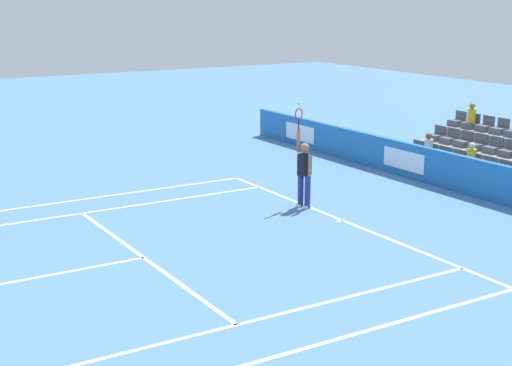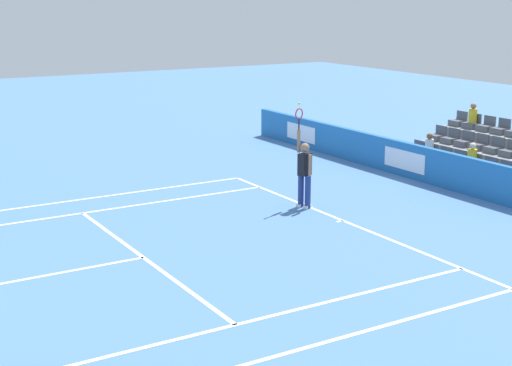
{
  "view_description": "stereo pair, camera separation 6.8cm",
  "coord_description": "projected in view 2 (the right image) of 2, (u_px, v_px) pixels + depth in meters",
  "views": [
    {
      "loc": [
        -14.81,
        -0.32,
        5.58
      ],
      "look_at": [
        0.79,
        -9.76,
        1.1
      ],
      "focal_mm": 53.38,
      "sensor_mm": 36.0,
      "label": 1
    },
    {
      "loc": [
        -14.85,
        -0.38,
        5.58
      ],
      "look_at": [
        0.79,
        -9.76,
        1.1
      ],
      "focal_mm": 53.38,
      "sensor_mm": 36.0,
      "label": 2
    }
  ],
  "objects": [
    {
      "name": "line_singles_sideline_left",
      "position": [
        66.0,
        216.0,
        19.9
      ],
      "size": [
        0.1,
        11.89,
        0.01
      ],
      "primitive_type": "cube",
      "color": "white",
      "rests_on": "ground"
    },
    {
      "name": "line_doubles_sideline_left",
      "position": [
        51.0,
        204.0,
        21.04
      ],
      "size": [
        0.1,
        11.89,
        0.01
      ],
      "primitive_type": "cube",
      "color": "white",
      "rests_on": "ground"
    },
    {
      "name": "sponsor_barrier",
      "position": [
        476.0,
        178.0,
        21.68
      ],
      "size": [
        23.23,
        0.22,
        1.1
      ],
      "color": "#1E66AD",
      "rests_on": "ground"
    },
    {
      "name": "line_baseline",
      "position": [
        343.0,
        221.0,
        19.45
      ],
      "size": [
        10.97,
        0.1,
        0.01
      ],
      "primitive_type": "cube",
      "color": "white",
      "rests_on": "ground"
    },
    {
      "name": "line_doubles_sideline_right",
      "position": [
        253.0,
        362.0,
        11.91
      ],
      "size": [
        0.1,
        11.89,
        0.01
      ],
      "primitive_type": "cube",
      "color": "white",
      "rests_on": "ground"
    },
    {
      "name": "tennis_player",
      "position": [
        304.0,
        172.0,
        20.46
      ],
      "size": [
        0.54,
        0.42,
        2.85
      ],
      "color": "navy",
      "rests_on": "ground"
    },
    {
      "name": "line_service",
      "position": [
        143.0,
        257.0,
        16.7
      ],
      "size": [
        8.23,
        0.1,
        0.01
      ],
      "primitive_type": "cube",
      "color": "white",
      "rests_on": "ground"
    },
    {
      "name": "line_centre_mark",
      "position": [
        340.0,
        221.0,
        19.4
      ],
      "size": [
        0.1,
        0.2,
        0.01
      ],
      "primitive_type": "cube",
      "color": "white",
      "rests_on": "ground"
    },
    {
      "name": "line_singles_sideline_right",
      "position": [
        212.0,
        330.0,
        13.05
      ],
      "size": [
        0.1,
        11.89,
        0.01
      ],
      "primitive_type": "cube",
      "color": "white",
      "rests_on": "ground"
    }
  ]
}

